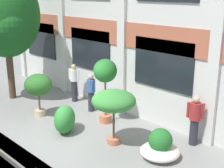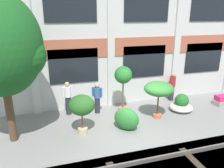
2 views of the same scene
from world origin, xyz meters
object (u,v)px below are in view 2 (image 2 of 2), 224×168
(potted_plant_wide_bowl, at_px, (181,104))
(topiary_hedge, at_px, (126,119))
(resident_watching_tracks, at_px, (68,97))
(potted_plant_tall_urn, at_px, (159,90))
(broadleaf_tree, at_px, (0,48))
(potted_plant_square_trough, at_px, (224,100))
(potted_plant_low_pan, at_px, (82,106))
(resident_near_plants, at_px, (172,86))
(potted_plant_terracotta_small, at_px, (123,78))
(resident_by_doorway, at_px, (97,97))

(potted_plant_wide_bowl, bearing_deg, topiary_hedge, -163.96)
(resident_watching_tracks, bearing_deg, potted_plant_tall_urn, 51.23)
(broadleaf_tree, height_order, resident_watching_tracks, broadleaf_tree)
(potted_plant_wide_bowl, distance_m, resident_watching_tracks, 5.67)
(potted_plant_square_trough, relative_size, potted_plant_low_pan, 0.67)
(resident_near_plants, bearing_deg, potted_plant_square_trough, 30.65)
(potted_plant_wide_bowl, xyz_separation_m, resident_near_plants, (0.26, 1.38, 0.53))
(potted_plant_terracotta_small, height_order, potted_plant_low_pan, potted_plant_terracotta_small)
(resident_by_doorway, distance_m, resident_near_plants, 4.40)
(potted_plant_low_pan, bearing_deg, broadleaf_tree, 174.42)
(potted_plant_square_trough, height_order, resident_watching_tracks, resident_watching_tracks)
(topiary_hedge, bearing_deg, potted_plant_terracotta_small, 76.35)
(potted_plant_square_trough, distance_m, resident_near_plants, 2.81)
(potted_plant_terracotta_small, distance_m, potted_plant_low_pan, 2.67)
(potted_plant_tall_urn, height_order, resident_near_plants, potted_plant_tall_urn)
(resident_near_plants, bearing_deg, topiary_hedge, -86.32)
(broadleaf_tree, height_order, potted_plant_tall_urn, broadleaf_tree)
(broadleaf_tree, relative_size, potted_plant_terracotta_small, 2.32)
(potted_plant_tall_urn, distance_m, potted_plant_terracotta_small, 1.73)
(topiary_hedge, bearing_deg, broadleaf_tree, 174.54)
(broadleaf_tree, height_order, potted_plant_low_pan, broadleaf_tree)
(broadleaf_tree, height_order, potted_plant_terracotta_small, broadleaf_tree)
(topiary_hedge, bearing_deg, potted_plant_tall_urn, 18.32)
(potted_plant_square_trough, relative_size, resident_watching_tracks, 0.67)
(potted_plant_square_trough, xyz_separation_m, topiary_hedge, (-5.94, -0.96, 0.21))
(potted_plant_square_trough, xyz_separation_m, potted_plant_terracotta_small, (-5.56, 0.59, 1.52))
(potted_plant_terracotta_small, bearing_deg, potted_plant_tall_urn, -34.83)
(potted_plant_square_trough, xyz_separation_m, resident_by_doorway, (-6.76, 0.95, 0.56))
(broadleaf_tree, relative_size, resident_by_doorway, 3.59)
(potted_plant_terracotta_small, distance_m, topiary_hedge, 2.06)
(broadleaf_tree, xyz_separation_m, potted_plant_low_pan, (2.66, -0.26, -2.39))
(potted_plant_low_pan, distance_m, resident_watching_tracks, 2.04)
(potted_plant_tall_urn, bearing_deg, broadleaf_tree, -178.59)
(potted_plant_tall_urn, height_order, resident_watching_tracks, potted_plant_tall_urn)
(topiary_hedge, bearing_deg, resident_watching_tracks, 135.73)
(potted_plant_terracotta_small, bearing_deg, broadleaf_tree, -167.07)
(potted_plant_low_pan, height_order, resident_near_plants, potted_plant_low_pan)
(potted_plant_square_trough, bearing_deg, potted_plant_tall_urn, -174.87)
(potted_plant_low_pan, relative_size, resident_near_plants, 1.03)
(broadleaf_tree, bearing_deg, potted_plant_wide_bowl, 3.80)
(potted_plant_wide_bowl, relative_size, topiary_hedge, 1.04)
(potted_plant_square_trough, xyz_separation_m, potted_plant_low_pan, (-7.78, -0.79, 0.95))
(potted_plant_wide_bowl, xyz_separation_m, resident_watching_tracks, (-5.51, 1.20, 0.56))
(potted_plant_tall_urn, relative_size, topiary_hedge, 1.57)
(potted_plant_terracotta_small, height_order, resident_by_doorway, potted_plant_terracotta_small)
(resident_near_plants, distance_m, topiary_hedge, 4.27)
(resident_by_doorway, xyz_separation_m, topiary_hedge, (0.82, -1.91, -0.35))
(potted_plant_tall_urn, height_order, resident_by_doorway, potted_plant_tall_urn)
(potted_plant_square_trough, bearing_deg, potted_plant_terracotta_small, 173.93)
(potted_plant_low_pan, height_order, resident_watching_tracks, potted_plant_low_pan)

